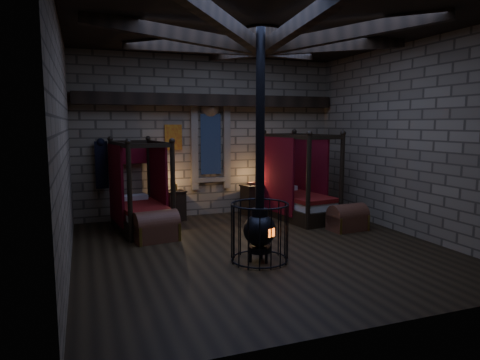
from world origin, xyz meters
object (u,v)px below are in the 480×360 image
object	(u,v)px
bed_left	(140,208)
stove	(260,227)
bed_right	(298,198)
trunk_left	(156,227)
trunk_right	(348,218)

from	to	relation	value
bed_left	stove	size ratio (longest dim) A/B	0.51
bed_right	trunk_left	distance (m)	3.92
stove	trunk_left	bearing A→B (deg)	102.86
bed_left	stove	xyz separation A→B (m)	(1.69, -3.12, 0.13)
bed_left	stove	world-z (taller)	stove
stove	trunk_right	bearing A→B (deg)	1.83
bed_left	bed_right	distance (m)	3.99
trunk_right	bed_right	bearing A→B (deg)	102.91
trunk_left	trunk_right	world-z (taller)	trunk_left
bed_left	trunk_right	xyz separation A→B (m)	(4.48, -1.75, -0.23)
bed_right	stove	distance (m)	3.69
trunk_left	stove	size ratio (longest dim) A/B	0.24
trunk_right	stove	world-z (taller)	stove
trunk_left	stove	world-z (taller)	stove
bed_right	stove	size ratio (longest dim) A/B	0.55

